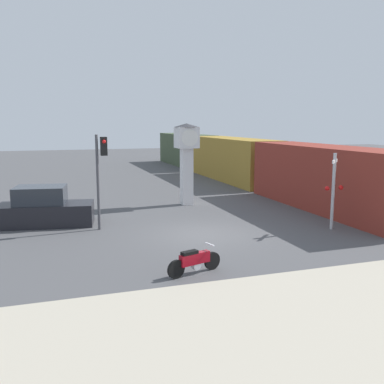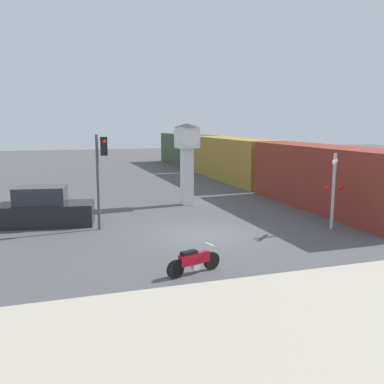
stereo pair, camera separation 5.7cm
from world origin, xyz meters
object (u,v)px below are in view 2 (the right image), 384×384
clock_tower (187,151)px  traffic_light (101,165)px  freight_train (234,159)px  railroad_crossing_signal (334,188)px  motorcycle (194,261)px  parked_car (45,209)px

clock_tower → traffic_light: 6.83m
clock_tower → freight_train: bearing=52.8°
clock_tower → freight_train: (6.82, 8.97, -1.37)m
railroad_crossing_signal → freight_train: bearing=81.4°
clock_tower → traffic_light: clock_tower is taller
motorcycle → traffic_light: bearing=89.7°
freight_train → railroad_crossing_signal: bearing=-98.6°
motorcycle → railroad_crossing_signal: 8.43m
traffic_light → railroad_crossing_signal: traffic_light is taller
motorcycle → traffic_light: (-2.03, 6.60, 2.44)m
freight_train → railroad_crossing_signal: (-2.49, -16.46, 0.14)m
traffic_light → parked_car: (-2.42, 1.62, -2.10)m
freight_train → traffic_light: (-12.08, -13.33, 1.15)m
freight_train → parked_car: freight_train is taller
freight_train → parked_car: (-14.50, -11.71, -0.95)m
motorcycle → parked_car: 9.35m
parked_car → railroad_crossing_signal: bearing=-12.6°
freight_train → parked_car: size_ratio=8.47×
parked_car → traffic_light: bearing=-24.8°
clock_tower → freight_train: size_ratio=0.12×
motorcycle → parked_car: (-4.45, 8.22, 0.33)m
clock_tower → traffic_light: size_ratio=1.11×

